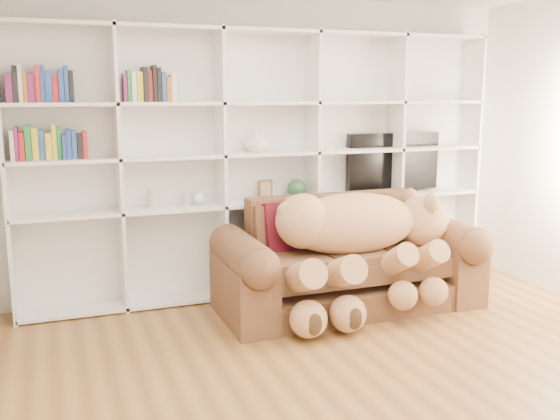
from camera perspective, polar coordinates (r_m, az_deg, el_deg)
name	(u,v)px	position (r m, az deg, el deg)	size (l,w,h in m)	color
floor	(395,402)	(4.01, 10.49, -16.88)	(5.00, 5.00, 0.00)	brown
wall_back	(261,146)	(5.85, -1.78, 5.88)	(5.00, 0.02, 2.70)	white
bookshelf	(240,153)	(5.65, -3.64, 5.24)	(4.43, 0.35, 2.40)	white
sofa	(347,266)	(5.47, 6.14, -5.15)	(2.24, 0.97, 0.94)	brown
teddy_bear	(359,237)	(5.23, 7.19, -2.42)	(1.74, 0.94, 1.01)	tan
throw_pillow	(289,228)	(5.33, 0.86, -1.66)	(0.44, 0.14, 0.44)	#580F25
tv	(393,163)	(6.30, 10.28, 4.26)	(0.99, 0.18, 0.59)	black
picture_frame	(265,190)	(5.71, -1.36, 1.86)	(0.15, 0.03, 0.18)	brown
green_vase	(297,189)	(5.82, 1.56, 1.95)	(0.18, 0.18, 0.18)	#2B5534
figurine_tall	(153,198)	(5.46, -11.56, 1.05)	(0.08, 0.08, 0.16)	beige
figurine_short	(186,199)	(5.52, -8.56, 1.01)	(0.07, 0.07, 0.12)	beige
snow_globe	(199,198)	(5.54, -7.40, 1.08)	(0.11, 0.11, 0.11)	white
shelf_vase	(256,140)	(5.63, -2.19, 6.40)	(0.20, 0.20, 0.21)	silver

